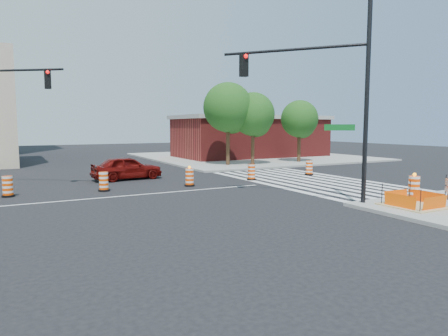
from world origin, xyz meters
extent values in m
plane|color=black|center=(0.00, 0.00, 0.00)|extent=(120.00, 120.00, 0.00)
cube|color=gray|center=(18.00, 18.00, 0.07)|extent=(22.00, 22.00, 0.15)
cube|color=silver|center=(7.80, 0.00, 0.01)|extent=(0.45, 13.50, 0.01)
cube|color=silver|center=(8.70, 0.00, 0.01)|extent=(0.45, 13.50, 0.01)
cube|color=silver|center=(9.60, 0.00, 0.01)|extent=(0.45, 13.50, 0.01)
cube|color=silver|center=(10.50, 0.00, 0.01)|extent=(0.45, 13.50, 0.01)
cube|color=silver|center=(11.40, 0.00, 0.01)|extent=(0.45, 13.50, 0.01)
cube|color=silver|center=(12.30, 0.00, 0.01)|extent=(0.45, 13.50, 0.01)
cube|color=silver|center=(13.20, 0.00, 0.01)|extent=(0.45, 13.50, 0.01)
cube|color=silver|center=(14.10, 0.00, 0.01)|extent=(0.45, 13.50, 0.01)
cube|color=silver|center=(0.00, 0.00, 0.01)|extent=(14.00, 0.12, 0.01)
cube|color=tan|center=(9.00, -9.00, 0.17)|extent=(2.20, 2.20, 0.05)
cube|color=#FE5705|center=(9.00, -9.90, 0.43)|extent=(1.44, 0.02, 0.55)
cube|color=#FE5705|center=(9.00, -8.10, 0.43)|extent=(1.44, 0.02, 0.55)
cube|color=#FE5705|center=(8.10, -9.00, 0.43)|extent=(0.02, 1.44, 0.55)
cube|color=#FE5705|center=(9.90, -9.00, 0.43)|extent=(0.02, 1.44, 0.55)
cylinder|color=black|center=(8.10, -9.90, 0.60)|extent=(0.04, 0.04, 0.90)
cylinder|color=black|center=(8.10, -8.10, 0.60)|extent=(0.04, 0.04, 0.90)
cylinder|color=black|center=(9.90, -8.10, 0.60)|extent=(0.04, 0.04, 0.90)
cube|color=maroon|center=(18.00, 18.00, 2.10)|extent=(16.00, 8.00, 4.20)
cube|color=gray|center=(18.00, 18.00, 4.40)|extent=(16.50, 8.50, 0.40)
imported|color=#610B08|center=(0.99, 6.11, 0.76)|extent=(4.64, 2.22, 1.53)
cylinder|color=black|center=(7.77, -7.40, 4.49)|extent=(0.20, 0.20, 8.68)
cylinder|color=black|center=(5.70, -4.88, 6.88)|extent=(4.24, 5.11, 0.13)
cube|color=black|center=(4.25, -3.12, 6.34)|extent=(0.35, 0.30, 1.09)
sphere|color=#FF0C0C|center=(4.25, -3.30, 6.72)|extent=(0.20, 0.20, 0.20)
cube|color=#0C591E|center=(7.08, -6.56, 3.41)|extent=(0.86, 1.03, 0.27)
cylinder|color=black|center=(-5.40, 5.40, 6.48)|extent=(4.96, 3.79, 0.12)
cube|color=black|center=(-3.69, 4.10, 5.97)|extent=(0.33, 0.29, 1.02)
sphere|color=#FF0C0C|center=(-3.69, 3.92, 6.33)|extent=(0.18, 0.18, 0.18)
cylinder|color=black|center=(10.51, -7.85, 0.20)|extent=(0.61, 0.61, 0.10)
cylinder|color=#FF4905|center=(10.51, -7.85, 0.71)|extent=(0.49, 0.49, 0.96)
sphere|color=#FF990C|center=(10.51, -7.85, 1.26)|extent=(0.16, 0.16, 0.16)
cube|color=#FF4905|center=(11.89, -8.54, 0.89)|extent=(0.72, 0.61, 0.30)
cube|color=#FF4905|center=(11.89, -8.54, 0.55)|extent=(0.72, 0.61, 0.23)
cylinder|color=black|center=(11.59, -8.80, 0.68)|extent=(0.04, 0.04, 1.06)
cylinder|color=black|center=(12.20, -8.28, 0.68)|extent=(0.04, 0.04, 1.06)
cylinder|color=#382314|center=(10.81, 10.26, 2.24)|extent=(0.32, 0.32, 4.49)
sphere|color=#1D4A15|center=(10.81, 10.26, 5.05)|extent=(4.21, 4.21, 4.21)
sphere|color=#1D4A15|center=(11.30, 10.56, 4.35)|extent=(3.09, 3.09, 3.09)
sphere|color=#1D4A15|center=(10.41, 10.07, 4.63)|extent=(2.81, 2.81, 2.81)
cylinder|color=#382314|center=(12.95, 9.67, 2.00)|extent=(0.29, 0.29, 3.99)
sphere|color=#1D4A15|center=(12.95, 9.67, 4.49)|extent=(3.74, 3.74, 3.74)
sphere|color=#1D4A15|center=(13.41, 9.95, 3.87)|extent=(2.75, 2.75, 2.75)
sphere|color=#1D4A15|center=(12.58, 9.49, 4.12)|extent=(2.50, 2.50, 2.50)
cylinder|color=#382314|center=(18.22, 9.92, 1.84)|extent=(0.32, 0.32, 3.68)
sphere|color=#1D4A15|center=(18.22, 9.92, 4.14)|extent=(3.45, 3.45, 3.45)
sphere|color=#1D4A15|center=(18.73, 10.22, 3.57)|extent=(2.53, 2.53, 2.53)
sphere|color=#1D4A15|center=(17.82, 9.71, 3.80)|extent=(2.30, 2.30, 2.30)
cylinder|color=black|center=(-5.85, 2.50, 0.05)|extent=(0.60, 0.60, 0.10)
cylinder|color=#FF4905|center=(-5.85, 2.50, 0.55)|extent=(0.48, 0.48, 0.95)
cylinder|color=black|center=(-1.34, 2.02, 0.05)|extent=(0.60, 0.60, 0.10)
cylinder|color=#FF4905|center=(-1.34, 2.02, 0.55)|extent=(0.48, 0.48, 0.95)
cylinder|color=black|center=(3.41, 1.50, 0.05)|extent=(0.60, 0.60, 0.10)
cylinder|color=#FF4905|center=(3.41, 1.50, 0.55)|extent=(0.48, 0.48, 0.95)
sphere|color=#FF990C|center=(3.41, 1.50, 1.10)|extent=(0.16, 0.16, 0.16)
cylinder|color=black|center=(7.95, 1.98, 0.05)|extent=(0.60, 0.60, 0.10)
cylinder|color=#FF4905|center=(7.95, 1.98, 0.55)|extent=(0.48, 0.48, 0.95)
cylinder|color=black|center=(12.99, 2.29, 0.05)|extent=(0.60, 0.60, 0.10)
cylinder|color=#FF4905|center=(12.99, 2.29, 0.55)|extent=(0.48, 0.48, 0.95)
camera|label=1|loc=(-5.72, -19.58, 3.46)|focal=32.00mm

